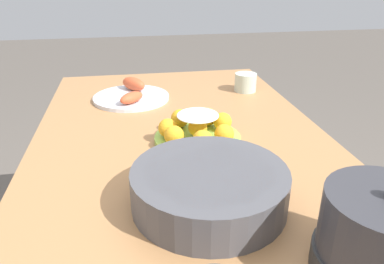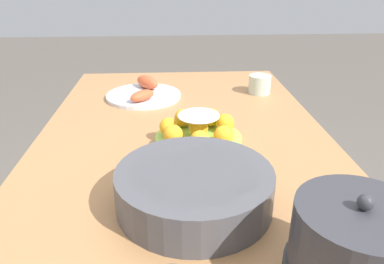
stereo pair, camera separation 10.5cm
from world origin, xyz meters
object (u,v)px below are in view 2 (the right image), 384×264
object	(u,v)px
dining_table	(185,176)
warming_pot	(354,251)
cake_plate	(198,131)
serving_bowl	(194,187)
seafood_platter	(144,93)
cup_far	(260,84)

from	to	relation	value
dining_table	warming_pot	world-z (taller)	warming_pot
dining_table	warming_pot	bearing A→B (deg)	25.15
dining_table	cake_plate	bearing A→B (deg)	137.49
serving_bowl	warming_pot	world-z (taller)	warming_pot
dining_table	seafood_platter	size ratio (longest dim) A/B	5.58
dining_table	serving_bowl	world-z (taller)	serving_bowl
serving_bowl	dining_table	bearing A→B (deg)	-178.33
seafood_platter	warming_pot	xyz separation A→B (m)	(0.95, 0.37, 0.06)
seafood_platter	cup_far	bearing A→B (deg)	92.74
cake_plate	dining_table	bearing A→B (deg)	-42.51
dining_table	serving_bowl	bearing A→B (deg)	1.67
cake_plate	cup_far	world-z (taller)	cake_plate
serving_bowl	warming_pot	size ratio (longest dim) A/B	1.61
warming_pot	cake_plate	bearing A→B (deg)	-160.21
cake_plate	cup_far	bearing A→B (deg)	147.08
serving_bowl	warming_pot	xyz separation A→B (m)	(0.24, 0.23, 0.03)
cup_far	warming_pot	xyz separation A→B (m)	(0.97, -0.08, 0.04)
dining_table	cake_plate	distance (m)	0.14
dining_table	cake_plate	size ratio (longest dim) A/B	6.36
seafood_platter	warming_pot	distance (m)	1.02
dining_table	cup_far	bearing A→B (deg)	146.08
seafood_platter	dining_table	bearing A→B (deg)	17.22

